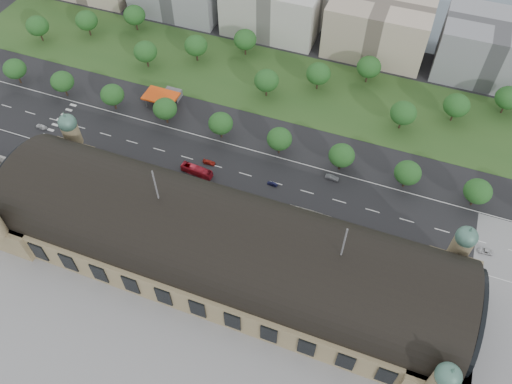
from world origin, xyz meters
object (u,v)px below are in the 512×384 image
(parked_car_2, at_px, (91,157))
(bus_east, at_px, (305,214))
(parked_car_3, at_px, (160,177))
(parked_car_4, at_px, (172,181))
(bus_west, at_px, (197,171))
(traffic_car_0, at_px, (41,127))
(parked_car_5, at_px, (137,170))
(traffic_car_6, at_px, (485,251))
(traffic_car_3, at_px, (209,162))
(traffic_car_5, at_px, (332,178))
(petrol_station, at_px, (167,95))
(parked_car_6, at_px, (165,179))
(traffic_car_4, at_px, (272,184))
(parked_car_1, at_px, (92,166))
(bus_mid, at_px, (315,217))
(parked_car_0, at_px, (119,165))

(parked_car_2, xyz_separation_m, bus_east, (84.46, 2.00, 0.87))
(parked_car_3, xyz_separation_m, parked_car_4, (4.83, 0.00, -0.10))
(bus_west, xyz_separation_m, bus_east, (43.42, -5.00, -0.03))
(traffic_car_0, xyz_separation_m, parked_car_5, (47.56, -7.17, -0.04))
(traffic_car_6, distance_m, parked_car_3, 115.10)
(traffic_car_3, relative_size, parked_car_3, 1.00)
(parked_car_4, distance_m, bus_east, 50.18)
(traffic_car_5, bearing_deg, petrol_station, 77.47)
(parked_car_4, bearing_deg, petrol_station, 169.19)
(parked_car_6, distance_m, bus_west, 11.96)
(traffic_car_4, xyz_separation_m, parked_car_1, (-66.20, -15.81, 0.04))
(traffic_car_0, xyz_separation_m, traffic_car_5, (116.68, 14.96, -0.00))
(bus_mid, bearing_deg, parked_car_0, 91.28)
(traffic_car_0, relative_size, parked_car_6, 1.01)
(bus_mid, bearing_deg, traffic_car_5, -2.23)
(traffic_car_4, bearing_deg, bus_west, -75.72)
(parked_car_1, bearing_deg, bus_west, 85.93)
(traffic_car_6, height_order, parked_car_3, parked_car_3)
(parked_car_0, bearing_deg, parked_car_2, -118.11)
(parked_car_2, bearing_deg, parked_car_3, 64.61)
(parked_car_0, xyz_separation_m, parked_car_1, (-9.26, -4.00, -0.07))
(petrol_station, distance_m, traffic_car_5, 78.75)
(parked_car_0, relative_size, bus_east, 0.39)
(parked_car_2, distance_m, parked_car_3, 29.50)
(parked_car_0, height_order, bus_mid, bus_mid)
(bus_east, bearing_deg, parked_car_6, 92.29)
(petrol_station, distance_m, traffic_car_3, 41.27)
(traffic_car_4, relative_size, bus_mid, 0.34)
(petrol_station, bearing_deg, bus_west, -49.03)
(petrol_station, distance_m, parked_car_3, 43.92)
(traffic_car_5, height_order, parked_car_6, traffic_car_5)
(parked_car_0, distance_m, bus_mid, 75.86)
(traffic_car_6, height_order, parked_car_6, parked_car_6)
(traffic_car_5, relative_size, parked_car_0, 1.06)
(traffic_car_0, height_order, bus_west, bus_west)
(parked_car_6, bearing_deg, petrol_station, 176.72)
(parked_car_3, height_order, bus_west, bus_west)
(bus_mid, bearing_deg, parked_car_5, 91.45)
(parked_car_2, bearing_deg, parked_car_1, 10.86)
(parked_car_1, relative_size, parked_car_3, 1.07)
(petrol_station, bearing_deg, parked_car_4, -61.15)
(bus_west, bearing_deg, bus_east, -91.66)
(bus_east, bearing_deg, traffic_car_3, 74.88)
(traffic_car_4, distance_m, parked_car_0, 58.14)
(traffic_car_5, bearing_deg, traffic_car_3, 101.86)
(petrol_station, relative_size, bus_mid, 1.21)
(traffic_car_6, relative_size, parked_car_4, 1.12)
(bus_east, bearing_deg, parked_car_2, 91.49)
(traffic_car_3, distance_m, bus_mid, 46.19)
(parked_car_3, bearing_deg, parked_car_1, -120.64)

